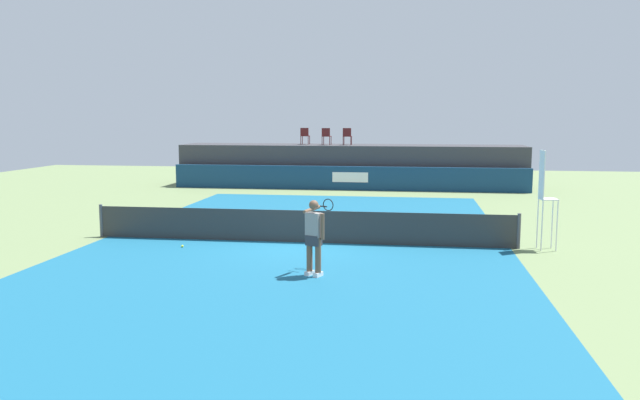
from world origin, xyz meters
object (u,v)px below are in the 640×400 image
object	(u,v)px
spectator_chair_far_left	(305,135)
net_post_near	(101,221)
spectator_chair_left	(326,136)
spectator_chair_center	(347,136)
tennis_ball	(182,246)
net_post_far	(519,231)
umpire_chair	(545,193)
tennis_player	(314,235)

from	to	relation	value
spectator_chair_far_left	net_post_near	size ratio (longest dim) A/B	0.89
spectator_chair_left	net_post_near	distance (m)	15.92
spectator_chair_center	tennis_ball	bearing A→B (deg)	-100.36
spectator_chair_center	net_post_near	bearing A→B (deg)	-111.74
spectator_chair_far_left	spectator_chair_left	xyz separation A→B (m)	(1.22, -0.44, 0.00)
spectator_chair_far_left	net_post_far	xyz separation A→B (m)	(8.68, -15.42, -2.19)
spectator_chair_left	net_post_far	world-z (taller)	spectator_chair_left
net_post_near	net_post_far	size ratio (longest dim) A/B	1.00
spectator_chair_left	tennis_ball	size ratio (longest dim) A/B	13.06
net_post_far	tennis_ball	xyz separation A→B (m)	(-9.36, -1.20, -0.46)
spectator_chair_center	spectator_chair_left	bearing A→B (deg)	-172.90
umpire_chair	tennis_ball	world-z (taller)	umpire_chair
net_post_far	tennis_ball	world-z (taller)	net_post_far
tennis_ball	tennis_player	bearing A→B (deg)	-31.73
spectator_chair_center	net_post_far	bearing A→B (deg)	-67.13
umpire_chair	spectator_chair_left	bearing A→B (deg)	118.41
spectator_chair_center	umpire_chair	xyz separation A→B (m)	(7.02, -15.12, -1.11)
net_post_far	tennis_player	size ratio (longest dim) A/B	0.56
spectator_chair_center	tennis_player	distance (m)	19.01
spectator_chair_center	tennis_ball	size ratio (longest dim) A/B	13.06
net_post_near	spectator_chair_center	bearing A→B (deg)	68.26
spectator_chair_left	umpire_chair	world-z (taller)	spectator_chair_left
umpire_chair	net_post_far	world-z (taller)	umpire_chair
tennis_player	tennis_ball	world-z (taller)	tennis_player
spectator_chair_left	umpire_chair	size ratio (longest dim) A/B	0.32
net_post_far	spectator_chair_center	bearing A→B (deg)	112.87
spectator_chair_left	spectator_chair_center	xyz separation A→B (m)	(1.09, 0.14, 0.00)
spectator_chair_center	umpire_chair	distance (m)	16.71
spectator_chair_far_left	umpire_chair	distance (m)	18.06
spectator_chair_far_left	tennis_ball	world-z (taller)	spectator_chair_far_left
umpire_chair	net_post_far	xyz separation A→B (m)	(-0.64, 0.01, -1.09)
tennis_player	umpire_chair	bearing A→B (deg)	32.96
spectator_chair_left	net_post_near	size ratio (longest dim) A/B	0.89
spectator_chair_far_left	net_post_far	bearing A→B (deg)	-60.62
spectator_chair_far_left	spectator_chair_left	distance (m)	1.30
spectator_chair_center	net_post_near	size ratio (longest dim) A/B	0.89
spectator_chair_center	tennis_player	world-z (taller)	spectator_chair_center
net_post_near	net_post_far	world-z (taller)	same
tennis_ball	net_post_far	bearing A→B (deg)	7.32
spectator_chair_far_left	spectator_chair_center	distance (m)	2.33
spectator_chair_far_left	tennis_player	world-z (taller)	spectator_chair_far_left
spectator_chair_far_left	tennis_ball	bearing A→B (deg)	-92.32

